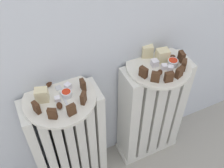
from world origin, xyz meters
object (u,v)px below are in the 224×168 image
object	(u,v)px
plate_left	(60,99)
fork	(61,94)
radiator_right	(151,113)
plate_right	(158,66)
jam_bowl_left	(66,94)
jam_bowl_right	(173,62)
radiator_left	(69,144)

from	to	relation	value
plate_left	fork	world-z (taller)	fork
radiator_right	plate_right	xyz separation A→B (m)	(0.00, 0.00, 0.29)
jam_bowl_left	jam_bowl_right	size ratio (longest dim) A/B	0.89
jam_bowl_left	radiator_left	bearing A→B (deg)	170.74
radiator_left	jam_bowl_right	distance (m)	0.54
radiator_left	plate_right	bearing A→B (deg)	0.00
jam_bowl_left	jam_bowl_right	xyz separation A→B (m)	(0.42, -0.02, 0.00)
jam_bowl_left	fork	bearing A→B (deg)	129.58
radiator_left	radiator_right	xyz separation A→B (m)	(0.40, 0.00, -0.00)
jam_bowl_left	jam_bowl_right	bearing A→B (deg)	-2.50
radiator_left	jam_bowl_left	xyz separation A→B (m)	(0.03, -0.00, 0.31)
plate_right	plate_left	bearing A→B (deg)	180.00
radiator_right	jam_bowl_right	size ratio (longest dim) A/B	13.83
jam_bowl_left	radiator_right	bearing A→B (deg)	0.64
plate_left	jam_bowl_right	world-z (taller)	jam_bowl_right
jam_bowl_right	plate_right	bearing A→B (deg)	154.44
fork	radiator_left	bearing A→B (deg)	-132.94
radiator_right	fork	world-z (taller)	fork
plate_left	plate_right	xyz separation A→B (m)	(0.40, 0.00, 0.00)
radiator_right	jam_bowl_right	bearing A→B (deg)	-25.56
radiator_right	jam_bowl_right	distance (m)	0.31
radiator_left	jam_bowl_right	bearing A→B (deg)	-2.89
radiator_right	jam_bowl_right	world-z (taller)	jam_bowl_right
plate_right	jam_bowl_left	distance (m)	0.37
radiator_right	plate_right	world-z (taller)	plate_right
jam_bowl_left	fork	size ratio (longest dim) A/B	0.35
jam_bowl_right	fork	xyz separation A→B (m)	(-0.43, 0.04, -0.01)
fork	plate_right	bearing A→B (deg)	-1.87
jam_bowl_left	plate_right	bearing A→B (deg)	0.64
plate_right	fork	distance (m)	0.39
radiator_right	jam_bowl_left	world-z (taller)	jam_bowl_left
plate_right	jam_bowl_left	world-z (taller)	jam_bowl_left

